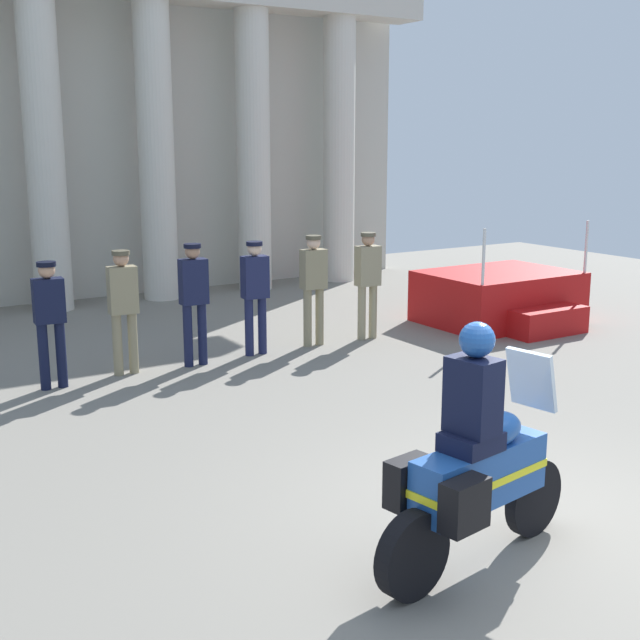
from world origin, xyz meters
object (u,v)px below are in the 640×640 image
(reviewing_stand, at_px, (501,298))
(motorcycle_with_rider, at_px, (474,468))
(officer_in_row_5, at_px, (368,277))
(officer_in_row_3, at_px, (255,289))
(officer_in_row_1, at_px, (123,302))
(officer_in_row_2, at_px, (194,294))
(officer_in_row_4, at_px, (314,281))
(officer_in_row_0, at_px, (50,314))

(reviewing_stand, xyz_separation_m, motorcycle_with_rider, (-6.25, -6.17, 0.36))
(officer_in_row_5, bearing_deg, officer_in_row_3, 2.29)
(officer_in_row_1, bearing_deg, officer_in_row_5, -176.74)
(reviewing_stand, height_order, motorcycle_with_rider, motorcycle_with_rider)
(officer_in_row_2, bearing_deg, officer_in_row_3, -170.70)
(officer_in_row_3, relative_size, officer_in_row_4, 0.99)
(officer_in_row_1, relative_size, motorcycle_with_rider, 0.82)
(officer_in_row_1, bearing_deg, motorcycle_with_rider, 97.95)
(officer_in_row_1, height_order, officer_in_row_5, officer_in_row_5)
(reviewing_stand, height_order, officer_in_row_0, reviewing_stand)
(officer_in_row_1, bearing_deg, reviewing_stand, -178.54)
(officer_in_row_3, xyz_separation_m, motorcycle_with_rider, (-1.58, -6.49, -0.21))
(officer_in_row_0, bearing_deg, reviewing_stand, -177.05)
(officer_in_row_5, bearing_deg, reviewing_stand, 178.79)
(officer_in_row_0, bearing_deg, officer_in_row_2, -174.05)
(officer_in_row_0, height_order, officer_in_row_3, officer_in_row_3)
(reviewing_stand, xyz_separation_m, officer_in_row_1, (-6.69, 0.31, 0.57))
(officer_in_row_1, height_order, motorcycle_with_rider, motorcycle_with_rider)
(officer_in_row_2, relative_size, motorcycle_with_rider, 0.84)
(reviewing_stand, relative_size, officer_in_row_3, 1.49)
(officer_in_row_1, distance_m, officer_in_row_5, 4.00)
(reviewing_stand, relative_size, officer_in_row_1, 1.48)
(reviewing_stand, xyz_separation_m, officer_in_row_2, (-5.69, 0.23, 0.60))
(officer_in_row_2, bearing_deg, motorcycle_with_rider, 89.12)
(reviewing_stand, xyz_separation_m, officer_in_row_5, (-2.69, 0.25, 0.58))
(officer_in_row_2, relative_size, officer_in_row_5, 1.01)
(officer_in_row_0, xyz_separation_m, officer_in_row_2, (2.01, 0.06, 0.05))
(motorcycle_with_rider, bearing_deg, officer_in_row_5, 51.47)
(officer_in_row_5, relative_size, motorcycle_with_rider, 0.83)
(officer_in_row_3, xyz_separation_m, officer_in_row_4, (1.02, 0.02, 0.02))
(motorcycle_with_rider, bearing_deg, officer_in_row_1, 84.32)
(officer_in_row_2, height_order, motorcycle_with_rider, motorcycle_with_rider)
(officer_in_row_1, distance_m, officer_in_row_2, 1.00)
(officer_in_row_0, xyz_separation_m, motorcycle_with_rider, (1.45, -6.33, -0.18))
(reviewing_stand, xyz_separation_m, officer_in_row_0, (-7.70, 0.16, 0.54))
(officer_in_row_0, relative_size, officer_in_row_2, 0.95)
(reviewing_stand, height_order, officer_in_row_4, reviewing_stand)
(officer_in_row_1, relative_size, officer_in_row_2, 0.98)
(reviewing_stand, distance_m, officer_in_row_1, 6.72)
(officer_in_row_4, relative_size, motorcycle_with_rider, 0.83)
(reviewing_stand, distance_m, officer_in_row_2, 5.73)
(officer_in_row_3, bearing_deg, motorcycle_with_rider, 80.48)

